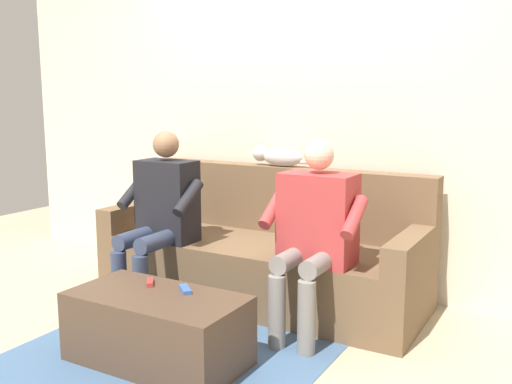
{
  "coord_description": "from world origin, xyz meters",
  "views": [
    {
      "loc": [
        -1.85,
        3.21,
        1.39
      ],
      "look_at": [
        0.0,
        -0.03,
        0.76
      ],
      "focal_mm": 40.0,
      "sensor_mm": 36.0,
      "label": 1
    }
  ],
  "objects_px": {
    "person_left_seated": "(314,227)",
    "person_right_seated": "(161,210)",
    "remote_blue": "(185,289)",
    "couch": "(264,255)",
    "cat_on_backrest": "(278,156)",
    "coffee_table": "(157,329)",
    "remote_red": "(150,282)"
  },
  "relations": [
    {
      "from": "coffee_table",
      "to": "remote_blue",
      "type": "distance_m",
      "value": 0.25
    },
    {
      "from": "person_left_seated",
      "to": "remote_blue",
      "type": "xyz_separation_m",
      "value": [
        0.45,
        0.64,
        -0.26
      ]
    },
    {
      "from": "cat_on_backrest",
      "to": "remote_red",
      "type": "relative_size",
      "value": 4.89
    },
    {
      "from": "cat_on_backrest",
      "to": "remote_red",
      "type": "xyz_separation_m",
      "value": [
        0.1,
        1.32,
        -0.58
      ]
    },
    {
      "from": "person_left_seated",
      "to": "cat_on_backrest",
      "type": "xyz_separation_m",
      "value": [
        0.59,
        -0.67,
        0.32
      ]
    },
    {
      "from": "person_left_seated",
      "to": "cat_on_backrest",
      "type": "bearing_deg",
      "value": -48.69
    },
    {
      "from": "remote_red",
      "to": "remote_blue",
      "type": "bearing_deg",
      "value": -126.7
    },
    {
      "from": "person_right_seated",
      "to": "coffee_table",
      "type": "bearing_deg",
      "value": 127.17
    },
    {
      "from": "remote_red",
      "to": "couch",
      "type": "bearing_deg",
      "value": -46.7
    },
    {
      "from": "remote_blue",
      "to": "cat_on_backrest",
      "type": "bearing_deg",
      "value": 137.33
    },
    {
      "from": "cat_on_backrest",
      "to": "person_right_seated",
      "type": "bearing_deg",
      "value": 53.96
    },
    {
      "from": "couch",
      "to": "cat_on_backrest",
      "type": "xyz_separation_m",
      "value": [
        0.04,
        -0.27,
        0.66
      ]
    },
    {
      "from": "person_left_seated",
      "to": "remote_red",
      "type": "xyz_separation_m",
      "value": [
        0.69,
        0.65,
        -0.26
      ]
    },
    {
      "from": "person_left_seated",
      "to": "remote_blue",
      "type": "distance_m",
      "value": 0.82
    },
    {
      "from": "person_right_seated",
      "to": "remote_blue",
      "type": "relative_size",
      "value": 8.93
    },
    {
      "from": "couch",
      "to": "coffee_table",
      "type": "bearing_deg",
      "value": 90.0
    },
    {
      "from": "couch",
      "to": "person_left_seated",
      "type": "relative_size",
      "value": 1.94
    },
    {
      "from": "cat_on_backrest",
      "to": "remote_blue",
      "type": "height_order",
      "value": "cat_on_backrest"
    },
    {
      "from": "person_left_seated",
      "to": "person_right_seated",
      "type": "relative_size",
      "value": 0.98
    },
    {
      "from": "couch",
      "to": "person_right_seated",
      "type": "xyz_separation_m",
      "value": [
        0.55,
        0.43,
        0.34
      ]
    },
    {
      "from": "couch",
      "to": "remote_blue",
      "type": "distance_m",
      "value": 1.04
    },
    {
      "from": "person_right_seated",
      "to": "remote_blue",
      "type": "xyz_separation_m",
      "value": [
        -0.64,
        0.6,
        -0.26
      ]
    },
    {
      "from": "couch",
      "to": "coffee_table",
      "type": "distance_m",
      "value": 1.16
    },
    {
      "from": "couch",
      "to": "person_left_seated",
      "type": "xyz_separation_m",
      "value": [
        -0.55,
        0.4,
        0.34
      ]
    },
    {
      "from": "coffee_table",
      "to": "remote_red",
      "type": "distance_m",
      "value": 0.27
    },
    {
      "from": "couch",
      "to": "remote_blue",
      "type": "relative_size",
      "value": 17.07
    },
    {
      "from": "person_left_seated",
      "to": "person_right_seated",
      "type": "distance_m",
      "value": 1.1
    },
    {
      "from": "remote_red",
      "to": "person_left_seated",
      "type": "bearing_deg",
      "value": -85.97
    },
    {
      "from": "couch",
      "to": "person_left_seated",
      "type": "height_order",
      "value": "person_left_seated"
    },
    {
      "from": "coffee_table",
      "to": "couch",
      "type": "bearing_deg",
      "value": -90.0
    },
    {
      "from": "cat_on_backrest",
      "to": "coffee_table",
      "type": "bearing_deg",
      "value": 91.57
    },
    {
      "from": "person_right_seated",
      "to": "remote_red",
      "type": "relative_size",
      "value": 10.45
    }
  ]
}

